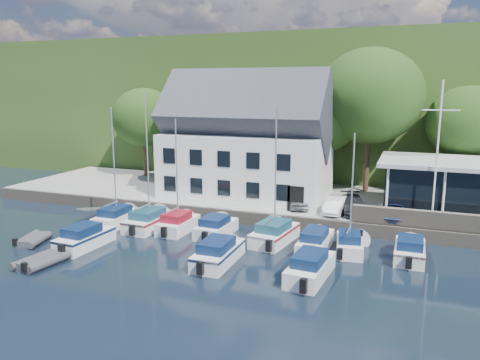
{
  "coord_description": "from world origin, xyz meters",
  "views": [
    {
      "loc": [
        6.87,
        -21.99,
        10.51
      ],
      "look_at": [
        -4.79,
        9.0,
        3.9
      ],
      "focal_mm": 35.0,
      "sensor_mm": 36.0,
      "label": 1
    }
  ],
  "objects_px": {
    "boat_r1_2": "(177,171)",
    "boat_r1_6": "(352,187)",
    "dinghy_0": "(34,238)",
    "car_white": "(336,205)",
    "boat_r2_0": "(85,236)",
    "boat_r2_2": "(218,251)",
    "car_silver": "(300,199)",
    "flagpole": "(437,155)",
    "boat_r1_4": "(276,174)",
    "harbor_building": "(247,147)",
    "boat_r1_5": "(315,239)",
    "club_pavilion": "(471,189)",
    "boat_r1_3": "(216,225)",
    "boat_r1_1": "(148,167)",
    "car_blue": "(395,210)",
    "boat_r1_0": "(114,167)",
    "boat_r2_3": "(310,265)",
    "dinghy_1": "(41,260)",
    "boat_r1_7": "(410,248)"
  },
  "relations": [
    {
      "from": "boat_r1_2",
      "to": "boat_r1_6",
      "type": "distance_m",
      "value": 12.47
    },
    {
      "from": "dinghy_0",
      "to": "car_white",
      "type": "bearing_deg",
      "value": 16.76
    },
    {
      "from": "boat_r2_0",
      "to": "boat_r2_2",
      "type": "xyz_separation_m",
      "value": [
        9.46,
        0.49,
        -0.0
      ]
    },
    {
      "from": "car_silver",
      "to": "flagpole",
      "type": "distance_m",
      "value": 10.89
    },
    {
      "from": "boat_r1_4",
      "to": "dinghy_0",
      "type": "xyz_separation_m",
      "value": [
        -15.44,
        -5.94,
        -4.44
      ]
    },
    {
      "from": "harbor_building",
      "to": "boat_r1_5",
      "type": "bearing_deg",
      "value": -49.04
    },
    {
      "from": "flagpole",
      "to": "boat_r1_4",
      "type": "height_order",
      "value": "flagpole"
    },
    {
      "from": "dinghy_0",
      "to": "club_pavilion",
      "type": "bearing_deg",
      "value": 12.18
    },
    {
      "from": "club_pavilion",
      "to": "boat_r1_3",
      "type": "xyz_separation_m",
      "value": [
        -17.14,
        -8.3,
        -2.33
      ]
    },
    {
      "from": "boat_r1_1",
      "to": "car_blue",
      "type": "bearing_deg",
      "value": 20.05
    },
    {
      "from": "boat_r1_0",
      "to": "boat_r2_2",
      "type": "height_order",
      "value": "boat_r1_0"
    },
    {
      "from": "boat_r1_0",
      "to": "boat_r1_6",
      "type": "xyz_separation_m",
      "value": [
        17.73,
        0.08,
        -0.23
      ]
    },
    {
      "from": "boat_r1_6",
      "to": "boat_r2_0",
      "type": "bearing_deg",
      "value": -171.72
    },
    {
      "from": "boat_r2_0",
      "to": "boat_r1_1",
      "type": "bearing_deg",
      "value": 73.89
    },
    {
      "from": "boat_r1_3",
      "to": "dinghy_0",
      "type": "relative_size",
      "value": 2.0
    },
    {
      "from": "harbor_building",
      "to": "boat_r1_5",
      "type": "xyz_separation_m",
      "value": [
        8.21,
        -9.45,
        -4.61
      ]
    },
    {
      "from": "boat_r1_6",
      "to": "boat_r2_3",
      "type": "relative_size",
      "value": 1.32
    },
    {
      "from": "car_blue",
      "to": "boat_r2_2",
      "type": "relative_size",
      "value": 0.54
    },
    {
      "from": "boat_r1_2",
      "to": "boat_r1_5",
      "type": "relative_size",
      "value": 1.43
    },
    {
      "from": "dinghy_1",
      "to": "club_pavilion",
      "type": "bearing_deg",
      "value": 42.42
    },
    {
      "from": "boat_r1_3",
      "to": "boat_r2_0",
      "type": "xyz_separation_m",
      "value": [
        -7.15,
        -5.47,
        0.06
      ]
    },
    {
      "from": "boat_r1_1",
      "to": "boat_r1_7",
      "type": "bearing_deg",
      "value": 2.16
    },
    {
      "from": "boat_r1_1",
      "to": "boat_r1_6",
      "type": "xyz_separation_m",
      "value": [
        14.85,
        -0.03,
        -0.42
      ]
    },
    {
      "from": "boat_r1_0",
      "to": "boat_r1_7",
      "type": "distance_m",
      "value": 21.73
    },
    {
      "from": "car_blue",
      "to": "boat_r1_0",
      "type": "xyz_separation_m",
      "value": [
        -20.18,
        -5.71,
        2.91
      ]
    },
    {
      "from": "car_silver",
      "to": "car_white",
      "type": "bearing_deg",
      "value": -26.58
    },
    {
      "from": "car_blue",
      "to": "dinghy_1",
      "type": "xyz_separation_m",
      "value": [
        -19.41,
        -14.47,
        -1.25
      ]
    },
    {
      "from": "boat_r2_3",
      "to": "boat_r1_5",
      "type": "bearing_deg",
      "value": 102.64
    },
    {
      "from": "car_silver",
      "to": "car_blue",
      "type": "bearing_deg",
      "value": -19.36
    },
    {
      "from": "flagpole",
      "to": "boat_r2_3",
      "type": "distance_m",
      "value": 12.75
    },
    {
      "from": "boat_r2_3",
      "to": "dinghy_0",
      "type": "relative_size",
      "value": 2.34
    },
    {
      "from": "club_pavilion",
      "to": "dinghy_1",
      "type": "relative_size",
      "value": 4.27
    },
    {
      "from": "boat_r2_0",
      "to": "dinghy_0",
      "type": "relative_size",
      "value": 2.21
    },
    {
      "from": "flagpole",
      "to": "boat_r1_7",
      "type": "relative_size",
      "value": 1.79
    },
    {
      "from": "car_silver",
      "to": "boat_r2_3",
      "type": "relative_size",
      "value": 0.59
    },
    {
      "from": "car_white",
      "to": "boat_r1_5",
      "type": "relative_size",
      "value": 0.59
    },
    {
      "from": "boat_r1_2",
      "to": "boat_r2_0",
      "type": "height_order",
      "value": "boat_r1_2"
    },
    {
      "from": "boat_r1_1",
      "to": "boat_r2_0",
      "type": "distance_m",
      "value": 6.78
    },
    {
      "from": "boat_r1_0",
      "to": "boat_r1_5",
      "type": "distance_m",
      "value": 16.04
    },
    {
      "from": "car_silver",
      "to": "boat_r1_5",
      "type": "relative_size",
      "value": 0.6
    },
    {
      "from": "boat_r2_3",
      "to": "car_blue",
      "type": "bearing_deg",
      "value": 74.05
    },
    {
      "from": "car_white",
      "to": "boat_r1_7",
      "type": "height_order",
      "value": "car_white"
    },
    {
      "from": "boat_r1_5",
      "to": "boat_r2_2",
      "type": "distance_m",
      "value": 6.65
    },
    {
      "from": "car_silver",
      "to": "flagpole",
      "type": "bearing_deg",
      "value": -23.0
    },
    {
      "from": "boat_r1_3",
      "to": "club_pavilion",
      "type": "bearing_deg",
      "value": 28.27
    },
    {
      "from": "boat_r1_2",
      "to": "boat_r1_6",
      "type": "relative_size",
      "value": 1.06
    },
    {
      "from": "harbor_building",
      "to": "boat_r1_2",
      "type": "relative_size",
      "value": 1.57
    },
    {
      "from": "boat_r1_4",
      "to": "boat_r1_7",
      "type": "bearing_deg",
      "value": 6.78
    },
    {
      "from": "boat_r1_0",
      "to": "boat_r2_2",
      "type": "relative_size",
      "value": 1.38
    },
    {
      "from": "car_silver",
      "to": "boat_r2_0",
      "type": "height_order",
      "value": "car_silver"
    }
  ]
}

